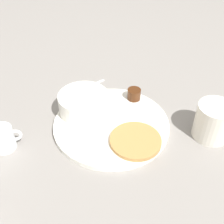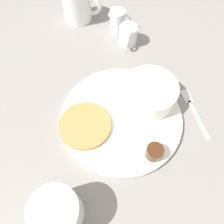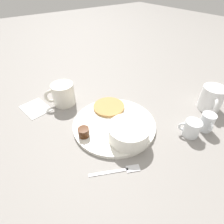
{
  "view_description": "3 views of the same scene",
  "coord_description": "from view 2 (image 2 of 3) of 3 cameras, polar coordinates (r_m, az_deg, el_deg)",
  "views": [
    {
      "loc": [
        -0.23,
        0.43,
        0.46
      ],
      "look_at": [
        0.0,
        -0.01,
        0.03
      ],
      "focal_mm": 45.0,
      "sensor_mm": 36.0,
      "label": 1
    },
    {
      "loc": [
        -0.16,
        -0.16,
        0.44
      ],
      "look_at": [
        -0.02,
        0.01,
        0.03
      ],
      "focal_mm": 35.0,
      "sensor_mm": 36.0,
      "label": 2
    },
    {
      "loc": [
        0.34,
        -0.26,
        0.41
      ],
      "look_at": [
        -0.02,
        0.0,
        0.05
      ],
      "focal_mm": 28.0,
      "sensor_mm": 36.0,
      "label": 3
    }
  ],
  "objects": [
    {
      "name": "bowl",
      "position": [
        0.5,
        9.85,
        5.1
      ],
      "size": [
        0.12,
        0.12,
        0.05
      ],
      "color": "white",
      "rests_on": "plate"
    },
    {
      "name": "pancake_stack",
      "position": [
        0.48,
        -7.04,
        -3.46
      ],
      "size": [
        0.11,
        0.11,
        0.01
      ],
      "color": "#B78447",
      "rests_on": "plate"
    },
    {
      "name": "ground_plane",
      "position": [
        0.5,
        2.35,
        -1.69
      ],
      "size": [
        4.0,
        4.0,
        0.0
      ],
      "primitive_type": "plane",
      "color": "gray"
    },
    {
      "name": "fork",
      "position": [
        0.55,
        20.3,
        1.19
      ],
      "size": [
        0.07,
        0.13,
        0.0
      ],
      "color": "silver",
      "rests_on": "ground_plane"
    },
    {
      "name": "creamer_pitcher_near",
      "position": [
        0.63,
        4.29,
        19.42
      ],
      "size": [
        0.06,
        0.06,
        0.06
      ],
      "color": "white",
      "rests_on": "ground_plane"
    },
    {
      "name": "plate",
      "position": [
        0.5,
        2.38,
        -1.37
      ],
      "size": [
        0.27,
        0.27,
        0.01
      ],
      "color": "white",
      "rests_on": "ground_plane"
    },
    {
      "name": "syrup_cup",
      "position": [
        0.45,
        11.01,
        -10.23
      ],
      "size": [
        0.03,
        0.03,
        0.03
      ],
      "color": "#47230F",
      "rests_on": "plate"
    },
    {
      "name": "butter_ramekin",
      "position": [
        0.51,
        12.67,
        4.39
      ],
      "size": [
        0.05,
        0.05,
        0.04
      ],
      "color": "white",
      "rests_on": "plate"
    },
    {
      "name": "coffee_mug",
      "position": [
        0.41,
        -13.82,
        -24.44
      ],
      "size": [
        0.08,
        0.11,
        0.08
      ],
      "color": "silver",
      "rests_on": "ground_plane"
    },
    {
      "name": "second_mug",
      "position": [
        0.71,
        -8.93,
        25.87
      ],
      "size": [
        0.09,
        0.1,
        0.09
      ],
      "color": "white",
      "rests_on": "ground_plane"
    },
    {
      "name": "creamer_pitcher_far",
      "position": [
        0.67,
        1.49,
        22.77
      ],
      "size": [
        0.06,
        0.05,
        0.06
      ],
      "color": "white",
      "rests_on": "ground_plane"
    }
  ]
}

